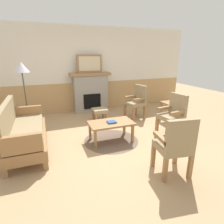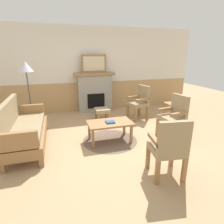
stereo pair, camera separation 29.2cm
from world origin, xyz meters
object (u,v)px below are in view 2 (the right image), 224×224
Objects in this scene: armchair_by_window_left at (140,101)px; fireplace at (95,92)px; couch at (24,129)px; side_table at (174,107)px; coffee_table at (110,124)px; book_on_table at (110,122)px; framed_picture at (94,64)px; footstool at (102,111)px; floor_lamp_by_couch at (26,71)px; armchair_front_left at (169,146)px; armchair_near_fireplace at (175,114)px.

fireplace is at bearing 134.17° from armchair_by_window_left.
armchair_by_window_left is at bearing 17.88° from couch.
armchair_by_window_left reaches higher than side_table.
book_on_table is at bearing -89.83° from coffee_table.
footstool is at bearing -90.55° from framed_picture.
armchair_by_window_left is at bearing 143.11° from side_table.
footstool is at bearing -4.18° from floor_lamp_by_couch.
book_on_table is 0.11× the size of floor_lamp_by_couch.
fireplace reaches higher than couch.
coffee_table is at bearing 90.17° from book_on_table.
footstool is at bearing 174.09° from armchair_by_window_left.
side_table is at bearing 17.80° from book_on_table.
footstool is 2.82m from armchair_front_left.
fireplace reaches higher than book_on_table.
book_on_table is 1.36m from footstool.
footstool is (1.89, 1.09, -0.11)m from couch.
armchair_by_window_left is (1.27, 1.19, 0.15)m from coffee_table.
book_on_table is at bearing 109.05° from armchair_front_left.
floor_lamp_by_couch is at bearing 127.32° from armchair_front_left.
armchair_front_left is (-0.77, -2.67, 0.00)m from armchair_by_window_left.
framed_picture reaches higher than footstool.
framed_picture is 0.83× the size of coffee_table.
fireplace is at bearing 95.14° from armchair_front_left.
side_table is (1.88, -1.72, -1.13)m from framed_picture.
armchair_front_left is at bearing -52.68° from floor_lamp_by_couch.
fireplace is at bearing 48.16° from couch.
coffee_table is 1.75× the size of side_table.
framed_picture reaches higher than armchair_front_left.
armchair_near_fireplace is (1.34, -1.51, 0.25)m from footstool.
floor_lamp_by_couch is at bearing 152.88° from armchair_near_fireplace.
side_table is (0.56, 0.82, -0.10)m from armchair_near_fireplace.
framed_picture reaches higher than floor_lamp_by_couch.
armchair_front_left is at bearing -106.11° from armchair_by_window_left.
floor_lamp_by_couch reaches higher than book_on_table.
armchair_front_left is at bearing -84.86° from fireplace.
couch is 2.18m from footstool.
framed_picture is at bearing 25.38° from floor_lamp_by_couch.
side_table is (2.04, 0.65, -0.02)m from book_on_table.
coffee_table is (1.74, -0.22, -0.01)m from couch.
armchair_front_left is 2.60m from side_table.
floor_lamp_by_couch is (-3.00, 0.25, 0.91)m from armchair_by_window_left.
armchair_front_left is 1.78× the size of side_table.
armchair_front_left reaches higher than footstool.
fireplace is 2.39m from book_on_table.
coffee_table is at bearing -39.90° from floor_lamp_by_couch.
footstool is at bearing 83.87° from book_on_table.
side_table is at bearing 53.73° from armchair_front_left.
armchair_by_window_left is (3.01, 0.97, 0.14)m from couch.
couch is 9.74× the size of book_on_table.
footstool is 1.16m from armchair_by_window_left.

